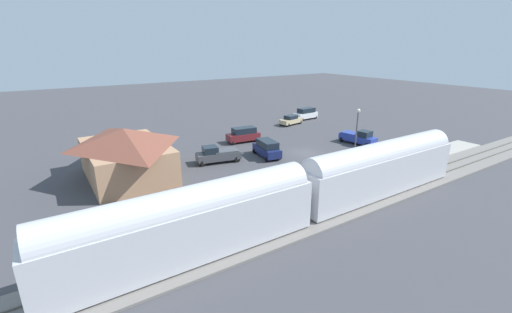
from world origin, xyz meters
TOP-DOWN VIEW (x-y plane):
  - ground_plane at (0.00, 0.00)m, footprint 200.00×200.00m
  - railway_track at (-14.00, 0.00)m, footprint 4.80×70.00m
  - platform at (-10.00, 0.00)m, footprint 3.20×46.00m
  - passenger_train at (-14.00, 12.40)m, footprint 2.93×38.23m
  - station_building at (4.00, 22.00)m, footprint 12.44×8.70m
  - pedestrian_on_platform at (-9.86, -8.61)m, footprint 0.36×0.36m
  - pedestrian_waiting_far at (-9.39, 6.04)m, footprint 0.36×0.36m
  - pickup_charcoal at (3.01, 11.50)m, footprint 2.99×5.68m
  - suv_white at (16.66, -14.73)m, footprint 2.33×5.04m
  - suv_navy at (1.53, 5.09)m, footprint 5.15×2.99m
  - suv_maroon at (9.26, 3.99)m, footprint 2.44×5.07m
  - sedan_tan at (14.53, -9.26)m, footprint 2.65×4.77m
  - pickup_blue at (-0.91, -9.58)m, footprint 5.62×3.06m
  - light_pole_near_platform at (-7.20, -1.49)m, footprint 0.44×0.44m

SIDE VIEW (x-z plane):
  - ground_plane at x=0.00m, z-range 0.00..0.00m
  - railway_track at x=-14.00m, z-range -0.06..0.24m
  - platform at x=-10.00m, z-range 0.00..0.30m
  - sedan_tan at x=14.53m, z-range 0.01..1.75m
  - pickup_charcoal at x=3.01m, z-range -0.04..2.10m
  - pickup_blue at x=-0.91m, z-range -0.04..2.10m
  - suv_white at x=16.66m, z-range 0.04..2.26m
  - suv_navy at x=1.53m, z-range 0.04..2.26m
  - suv_maroon at x=9.26m, z-range 0.04..2.26m
  - pedestrian_on_platform at x=-9.86m, z-range 0.43..2.14m
  - pedestrian_waiting_far at x=-9.39m, z-range 0.43..2.14m
  - station_building at x=4.00m, z-range 0.10..5.60m
  - passenger_train at x=-14.00m, z-range 0.37..5.35m
  - light_pole_near_platform at x=-7.20m, z-range 0.96..7.93m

